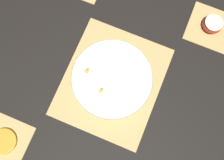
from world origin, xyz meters
name	(u,v)px	position (x,y,z in m)	size (l,w,h in m)	color
ground_plane	(112,82)	(0.00, 0.00, 0.00)	(6.00, 6.00, 0.00)	black
bamboo_mat_center	(112,82)	(0.00, 0.00, 0.00)	(0.41, 0.35, 0.01)	tan
coaster_mat_near_right	(4,141)	(0.35, -0.27, 0.00)	(0.17, 0.17, 0.01)	tan
coaster_mat_far_left	(210,27)	(-0.35, 0.27, 0.00)	(0.17, 0.17, 0.01)	tan
fruit_salad_bowl	(112,79)	(0.00, 0.00, 0.04)	(0.29, 0.29, 0.07)	silver
apple_half	(212,25)	(-0.35, 0.27, 0.03)	(0.07, 0.07, 0.04)	#B72D23
orange_slice_whole	(3,141)	(0.35, -0.27, 0.01)	(0.09, 0.09, 0.01)	orange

